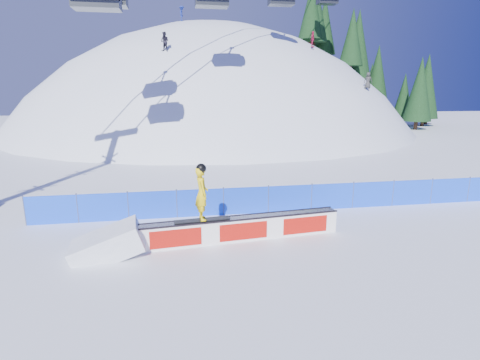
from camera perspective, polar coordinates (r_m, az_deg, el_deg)
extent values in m
plane|color=white|center=(13.11, 13.44, -10.71)|extent=(160.00, 160.00, 0.00)
sphere|color=white|center=(58.05, -4.05, -10.28)|extent=(64.00, 64.00, 64.00)
cylinder|color=#301E13|center=(53.47, 12.73, 18.97)|extent=(0.50, 0.50, 1.40)
cone|color=black|center=(54.17, 13.01, 23.99)|extent=(3.67, 3.67, 8.35)
cylinder|color=#301E13|center=(57.96, 10.24, 19.10)|extent=(0.50, 0.50, 1.40)
cone|color=black|center=(58.52, 10.41, 23.03)|extent=(3.02, 3.02, 6.87)
cylinder|color=#301E13|center=(57.06, 13.74, 17.41)|extent=(0.50, 0.50, 1.40)
cone|color=black|center=(57.56, 14.00, 21.80)|extent=(3.37, 3.37, 7.65)
cylinder|color=#301E13|center=(61.82, 15.07, 14.53)|extent=(0.50, 0.50, 1.40)
cone|color=black|center=(62.21, 15.40, 19.57)|extent=(4.29, 4.29, 9.76)
cylinder|color=#301E13|center=(59.63, 15.14, 15.47)|extent=(0.50, 0.50, 1.40)
cone|color=black|center=(60.06, 15.44, 20.19)|extent=(3.83, 3.83, 8.70)
cylinder|color=#301E13|center=(56.02, 21.72, 10.41)|extent=(0.50, 0.50, 1.40)
cone|color=black|center=(56.08, 22.19, 15.77)|extent=(4.10, 4.10, 9.32)
cylinder|color=#301E13|center=(55.56, 20.64, 11.89)|extent=(0.50, 0.50, 1.40)
cone|color=black|center=(55.65, 20.98, 15.85)|extent=(2.87, 2.87, 6.51)
cylinder|color=#301E13|center=(59.68, 20.89, 9.75)|extent=(0.50, 0.50, 1.40)
cone|color=black|center=(59.63, 21.27, 14.11)|extent=(3.48, 3.48, 7.91)
cylinder|color=#301E13|center=(60.50, 24.18, 7.80)|extent=(0.50, 0.50, 1.40)
cone|color=black|center=(60.32, 24.62, 12.33)|extent=(3.69, 3.69, 8.39)
cylinder|color=#301E13|center=(58.05, 25.77, 7.46)|extent=(0.50, 0.50, 1.40)
cone|color=black|center=(57.86, 26.28, 12.34)|extent=(3.84, 3.84, 8.73)
cylinder|color=#301E13|center=(60.15, 28.94, 7.28)|extent=(0.50, 0.50, 1.40)
cone|color=black|center=(59.97, 29.50, 12.17)|extent=(4.01, 4.01, 9.11)
cylinder|color=#301E13|center=(66.76, 25.10, 8.13)|extent=(0.50, 0.50, 1.40)
cone|color=black|center=(66.60, 25.45, 11.66)|extent=(3.10, 3.10, 7.06)
cylinder|color=#301E13|center=(68.90, 24.79, 8.29)|extent=(0.50, 0.50, 1.40)
cone|color=black|center=(68.74, 25.19, 12.32)|extent=(3.76, 3.76, 8.54)
cube|color=blue|center=(16.88, 7.64, -2.80)|extent=(22.00, 0.03, 1.20)
cylinder|color=#3E4870|center=(17.25, -29.99, -4.00)|extent=(0.05, 0.05, 1.30)
cylinder|color=#3E4870|center=(16.65, -23.53, -3.88)|extent=(0.05, 0.05, 1.30)
cylinder|color=#3E4870|center=(16.27, -16.67, -3.69)|extent=(0.05, 0.05, 1.30)
cylinder|color=#3E4870|center=(16.14, -9.60, -3.45)|extent=(0.05, 0.05, 1.30)
cylinder|color=#3E4870|center=(16.25, -2.53, -3.15)|extent=(0.05, 0.05, 1.30)
cylinder|color=#3E4870|center=(16.60, 4.35, -2.82)|extent=(0.05, 0.05, 1.30)
cylinder|color=#3E4870|center=(17.18, 10.84, -2.46)|extent=(0.05, 0.05, 1.30)
cylinder|color=#3E4870|center=(17.96, 16.84, -2.11)|extent=(0.05, 0.05, 1.30)
cylinder|color=#3E4870|center=(18.93, 22.28, -1.77)|extent=(0.05, 0.05, 1.30)
cylinder|color=#3E4870|center=(20.05, 27.15, -1.45)|extent=(0.05, 0.05, 1.30)
cylinder|color=#3E4870|center=(21.30, 31.47, -1.15)|extent=(0.05, 0.05, 1.30)
cube|color=white|center=(13.63, 0.28, -7.48)|extent=(7.38, 1.23, 0.83)
cube|color=#989BA6|center=(13.49, 0.28, -5.76)|extent=(7.30, 1.24, 0.04)
cube|color=black|center=(13.26, 0.57, -6.06)|extent=(7.33, 0.80, 0.06)
cube|color=black|center=(13.71, 0.00, -5.40)|extent=(7.33, 0.80, 0.06)
cube|color=red|center=(13.42, 0.56, -7.83)|extent=(6.96, 0.75, 0.62)
cube|color=red|center=(13.85, 0.01, -7.14)|extent=(6.96, 0.75, 0.62)
cube|color=black|center=(13.17, -5.76, -6.06)|extent=(1.96, 0.55, 0.04)
imported|color=yellow|center=(12.88, -5.86, -2.05)|extent=(0.55, 0.74, 1.87)
sphere|color=black|center=(12.68, -5.95, 1.75)|extent=(0.35, 0.35, 0.35)
imported|color=black|center=(36.77, -11.40, 20.03)|extent=(1.02, 0.98, 1.65)
imported|color=#A5173E|center=(43.92, 11.00, 20.31)|extent=(0.83, 1.04, 1.65)
imported|color=navy|center=(48.63, -8.86, 23.80)|extent=(0.70, 1.11, 1.65)
imported|color=#2B2B2B|center=(42.02, 18.93, 14.16)|extent=(0.96, 0.92, 1.65)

